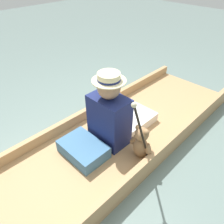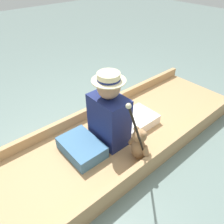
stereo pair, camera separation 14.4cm
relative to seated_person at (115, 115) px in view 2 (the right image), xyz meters
The scene contains 7 objects.
ground_plane 0.42m from the seated_person, 80.40° to the left, with size 16.00×16.00×0.00m, color slate.
punt_boat 0.36m from the seated_person, 80.40° to the left, with size 1.08×3.27×0.23m.
seat_cushion 0.48m from the seated_person, 95.06° to the right, with size 0.47×0.33×0.13m.
seated_person is the anchor object (origin of this frame).
teddy_bear 0.41m from the seated_person, ahead, with size 0.26×0.15×0.37m.
wine_glass 0.53m from the seated_person, 128.01° to the left, with size 0.07×0.07×0.21m.
walking_cane 0.52m from the seated_person, 20.11° to the right, with size 0.04×0.33×0.81m.
Camera 2 is at (1.34, -1.33, 1.79)m, focal length 35.00 mm.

